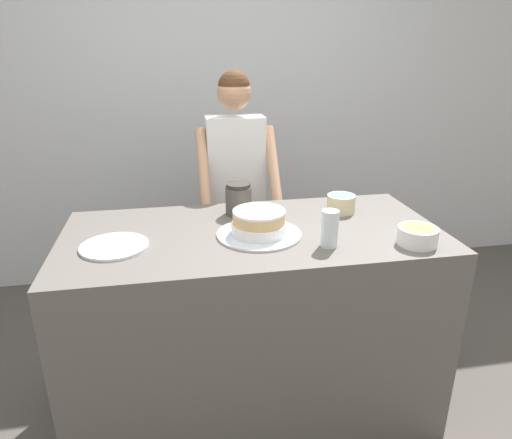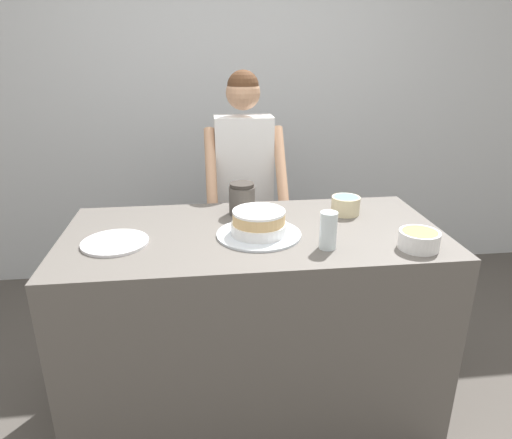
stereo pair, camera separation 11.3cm
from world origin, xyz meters
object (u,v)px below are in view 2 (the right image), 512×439
Objects in this scene: cake at (259,225)px; stoneware_jar at (242,199)px; frosting_bowl_yellow at (419,239)px; drinking_glass at (328,230)px; person_baker at (244,178)px; ceramic_plate at (115,243)px; frosting_bowl_blue at (346,205)px.

cake is 0.28m from stoneware_jar.
drinking_glass is at bearing 172.57° from frosting_bowl_yellow.
person_baker is 1.14m from frosting_bowl_yellow.
drinking_glass is at bearing -9.49° from ceramic_plate.
ceramic_plate is at bearing -178.07° from cake.
cake is 0.58m from ceramic_plate.
frosting_bowl_yellow is (0.60, -0.20, -0.01)m from cake.
drinking_glass is 0.52m from stoneware_jar.
cake is at bearing -80.65° from stoneware_jar.
person_baker is at bearing 121.18° from frosting_bowl_yellow.
stoneware_jar reaches higher than frosting_bowl_blue.
person_baker is 0.50m from stoneware_jar.
frosting_bowl_yellow is at bearing -8.88° from ceramic_plate.
cake is at bearing -154.20° from frosting_bowl_blue.
person_baker reaches higher than frosting_bowl_blue.
person_baker is 0.70m from frosting_bowl_blue.
person_baker is 0.99m from ceramic_plate.
stoneware_jar is at bearing -96.50° from person_baker.
drinking_glass is (-0.35, 0.05, 0.04)m from frosting_bowl_yellow.
frosting_bowl_yellow is 0.36m from drinking_glass.
ceramic_plate is at bearing -167.24° from frosting_bowl_blue.
frosting_bowl_blue is 0.50× the size of ceramic_plate.
frosting_bowl_yellow is at bearing -18.77° from cake.
frosting_bowl_yellow is 0.80m from stoneware_jar.
ceramic_plate is at bearing 170.51° from drinking_glass.
frosting_bowl_blue is at bearing -52.81° from person_baker.
ceramic_plate is at bearing 171.12° from frosting_bowl_yellow.
stoneware_jar is (-0.48, 0.06, 0.03)m from frosting_bowl_blue.
frosting_bowl_yellow is at bearing -58.82° from person_baker.
drinking_glass is (-0.19, -0.37, 0.03)m from frosting_bowl_blue.
stoneware_jar is at bearing 99.35° from cake.
drinking_glass is at bearing -32.38° from cake.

